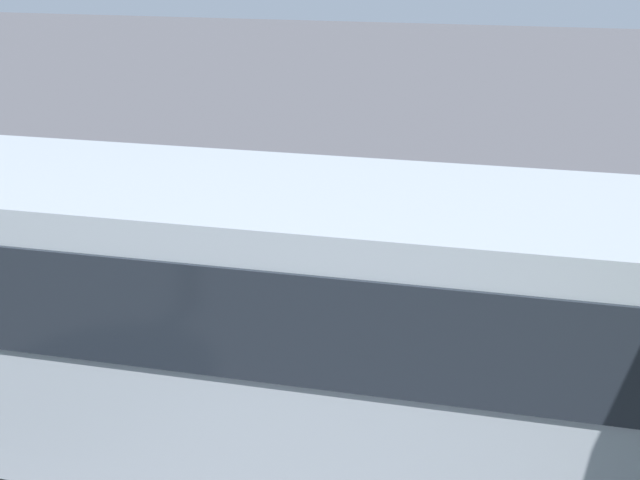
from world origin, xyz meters
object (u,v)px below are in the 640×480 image
spectator_far_left (368,297)px  stunt_motorcycle (311,194)px  parked_motorcycle_silver (465,375)px  tour_bus (265,339)px  traffic_cone (389,242)px  spectator_centre (196,284)px  spectator_left (286,296)px

spectator_far_left → stunt_motorcycle: stunt_motorcycle is taller
spectator_far_left → stunt_motorcycle: bearing=-66.3°
spectator_far_left → parked_motorcycle_silver: size_ratio=0.86×
tour_bus → traffic_cone: tour_bus is taller
tour_bus → spectator_far_left: (-0.55, -2.63, -0.59)m
spectator_far_left → parked_motorcycle_silver: bearing=151.6°
spectator_centre → stunt_motorcycle: stunt_motorcycle is taller
spectator_centre → parked_motorcycle_silver: (-3.67, 0.65, -0.54)m
tour_bus → stunt_motorcycle: (1.33, -6.90, -0.61)m
stunt_motorcycle → spectator_left: bearing=100.8°
spectator_far_left → spectator_left: 1.05m
parked_motorcycle_silver → stunt_motorcycle: stunt_motorcycle is taller
stunt_motorcycle → traffic_cone: bearing=175.5°
stunt_motorcycle → spectator_far_left: bearing=113.7°
tour_bus → spectator_left: bearing=-78.8°
spectator_far_left → traffic_cone: bearing=-84.1°
spectator_left → spectator_centre: spectator_left is taller
spectator_centre → stunt_motorcycle: (-0.46, -4.34, 0.02)m
spectator_far_left → spectator_centre: size_ratio=1.03×
tour_bus → spectator_centre: tour_bus is taller
spectator_left → traffic_cone: bearing=-97.4°
tour_bus → spectator_centre: (1.79, -2.56, -0.63)m
stunt_motorcycle → traffic_cone: stunt_motorcycle is taller
parked_motorcycle_silver → tour_bus: bearing=45.5°
tour_bus → parked_motorcycle_silver: bearing=-134.5°
parked_motorcycle_silver → traffic_cone: 5.19m
spectator_centre → traffic_cone: (-1.90, -4.22, -0.71)m
tour_bus → spectator_left: (0.47, -2.34, -0.56)m
tour_bus → parked_motorcycle_silver: 2.92m
spectator_far_left → spectator_left: (1.01, 0.29, 0.03)m
traffic_cone → spectator_left: bearing=82.6°
spectator_left → parked_motorcycle_silver: size_ratio=0.88×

